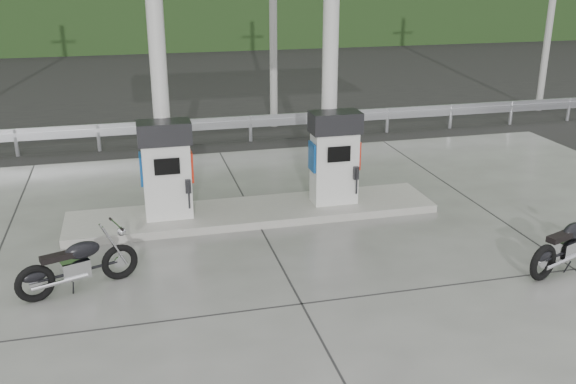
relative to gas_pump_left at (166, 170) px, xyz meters
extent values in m
plane|color=black|center=(1.60, -2.50, -1.07)|extent=(160.00, 160.00, 0.00)
cube|color=#63625E|center=(1.60, -2.50, -1.06)|extent=(18.00, 14.00, 0.02)
cube|color=gray|center=(1.60, 0.00, -0.98)|extent=(7.00, 1.40, 0.15)
cylinder|color=white|center=(0.00, 0.40, 1.60)|extent=(0.30, 0.30, 5.00)
cylinder|color=white|center=(3.20, 0.40, 1.60)|extent=(0.30, 0.30, 5.00)
cube|color=black|center=(1.60, 9.00, -1.07)|extent=(60.00, 7.00, 0.01)
camera|label=1|loc=(-0.56, -11.29, 3.54)|focal=40.00mm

